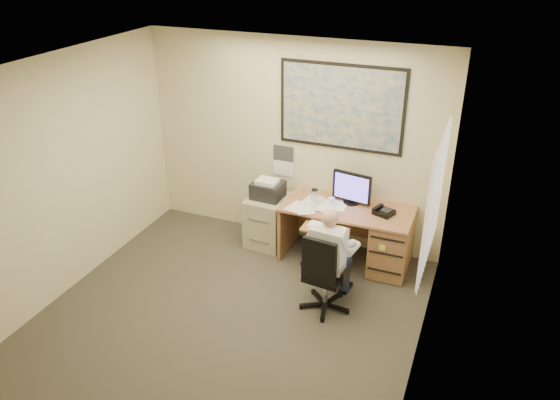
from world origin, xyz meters
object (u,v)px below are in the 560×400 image
at_px(office_chair, 325,288).
at_px(person, 328,259).
at_px(filing_cabinet, 268,216).
at_px(desk, 373,233).

xyz_separation_m(office_chair, person, (-0.01, 0.08, 0.33)).
bearing_deg(filing_cabinet, desk, 2.30).
height_order(filing_cabinet, person, person).
bearing_deg(person, filing_cabinet, 143.75).
distance_m(filing_cabinet, person, 1.56).
height_order(desk, office_chair, desk).
height_order(desk, filing_cabinet, desk).
xyz_separation_m(filing_cabinet, office_chair, (1.15, -1.11, -0.12)).
relative_size(desk, filing_cabinet, 1.70).
bearing_deg(desk, person, -104.88).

